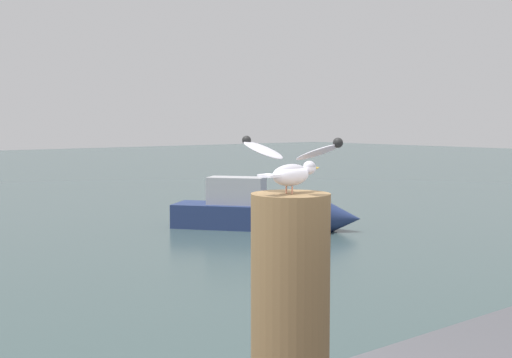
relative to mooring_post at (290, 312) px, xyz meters
The scene contains 3 objects.
mooring_post is the anchor object (origin of this frame).
seagull 0.68m from the mooring_post, ahead, with size 0.39×0.59×0.26m.
boat_navy 14.10m from the mooring_post, 49.76° to the left, with size 3.67×4.41×1.46m.
Camera 1 is at (-1.35, -2.82, 2.72)m, focal length 48.60 mm.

